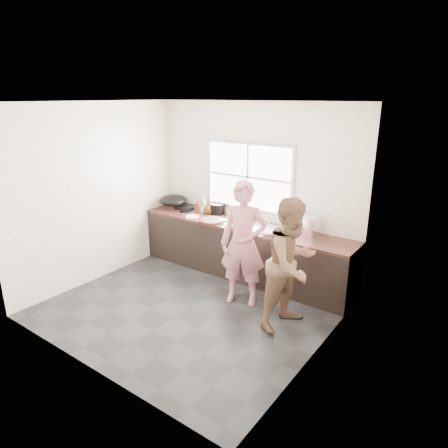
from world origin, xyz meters
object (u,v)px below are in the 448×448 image
Objects in this scene: cutting_board at (212,221)px; bottle_green at (203,204)px; burner at (188,207)px; bowl_crabs at (278,235)px; bottle_brown_short at (209,208)px; woman at (243,248)px; bowl_mince at (232,225)px; pot_lid_left at (193,211)px; bottle_brown_tall at (198,207)px; glass_jar at (201,210)px; dish_rack at (306,225)px; wok at (173,200)px; black_pot at (218,209)px; plate_food at (192,217)px; pot_lid_right at (186,212)px; person_side at (292,264)px; bowl_held at (267,233)px.

bottle_green is (-0.48, 0.37, 0.12)m from cutting_board.
bottle_green is 0.39m from burner.
bowl_crabs is 1.55m from bottle_brown_short.
woman is 7.19× the size of bowl_mince.
pot_lid_left is (-1.82, 0.29, -0.02)m from bowl_crabs.
glass_jar is (0.03, 0.04, -0.05)m from bottle_brown_tall.
bottle_brown_tall is at bearing -164.14° from bottle_brown_short.
dish_rack is (1.45, 0.32, 0.12)m from cutting_board.
wok is at bearing -173.57° from bottle_brown_tall.
cutting_board is at bearing -64.04° from black_pot.
woman reaches higher than bowl_mince.
cutting_board is 0.61m from bottle_green.
plate_food is 0.64m from wok.
black_pot reaches higher than pot_lid_left.
pot_lid_right is at bearing -148.56° from glass_jar.
pot_lid_left is at bearing 163.96° from bowl_mince.
burner is 0.71× the size of wok.
person_side is at bearing -22.02° from pot_lid_left.
burner is (-0.85, 0.39, 0.01)m from cutting_board.
person_side reaches higher than cutting_board.
pot_lid_right is (-0.49, -0.24, -0.08)m from black_pot.
pot_lid_left is at bearing 133.12° from woman.
dish_rack is (1.05, 0.35, 0.11)m from bowl_mince.
bottle_green reaches higher than bowl_held.
bottle_brown_tall is (-1.52, 0.30, 0.07)m from bowl_held.
bowl_crabs is at bearing 0.00° from bowl_mince.
bottle_brown_short is at bearing 153.99° from bowl_mince.
cutting_board reaches higher than pot_lid_right.
bottle_green is at bearing 162.07° from bottle_brown_short.
glass_jar is (-1.42, 0.85, 0.10)m from woman.
glass_jar is at bearing 49.23° from bottle_brown_tall.
glass_jar is at bearing 31.44° from pot_lid_right.
wok is at bearing -163.49° from bottle_green.
woman is at bearing -112.90° from dish_rack.
glass_jar is at bearing -174.63° from bottle_brown_short.
plate_food is 1.90m from dish_rack.
pot_lid_left is at bearing -145.01° from bottle_green.
bowl_mince is at bearing -10.49° from pot_lid_right.
bowl_held is 0.65× the size of bottle_green.
bottle_green reaches higher than black_pot.
glass_jar reaches higher than bowl_held.
woman is 8.00× the size of bottle_brown_tall.
bottle_green is 0.17m from bottle_brown_short.
woman is at bearing -115.15° from bowl_crabs.
burner is 0.93× the size of dish_rack.
bowl_held is at bearing 0.00° from bowl_mince.
bowl_mince is 1.30× the size of bowl_crabs.
bottle_brown_short is 0.82× the size of pot_lid_right.
bottle_brown_short is at bearing 167.00° from bowl_crabs.
pot_lid_right is at bearing 136.70° from woman.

